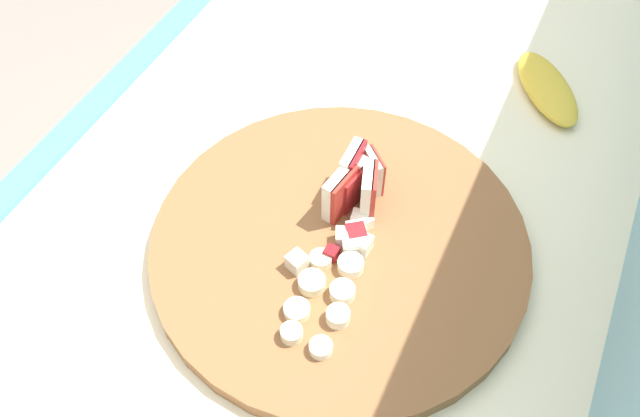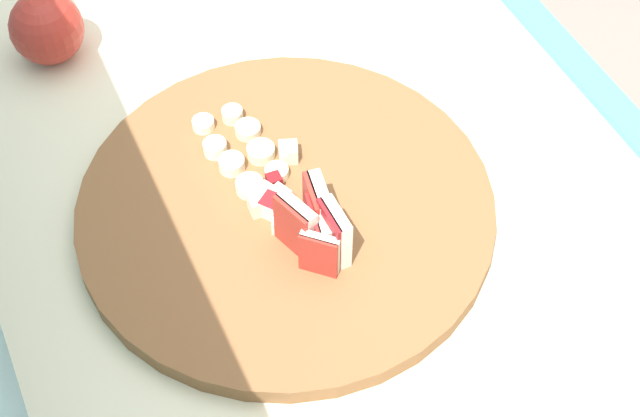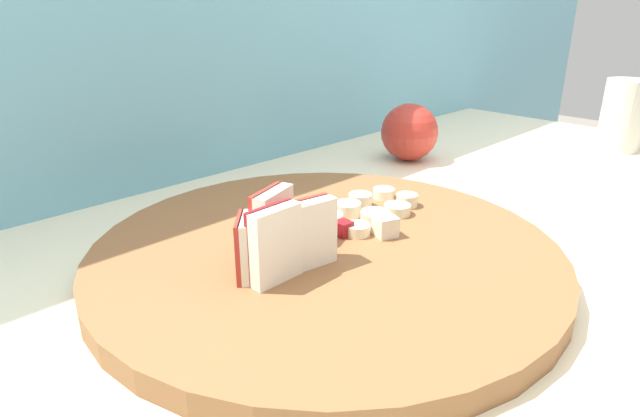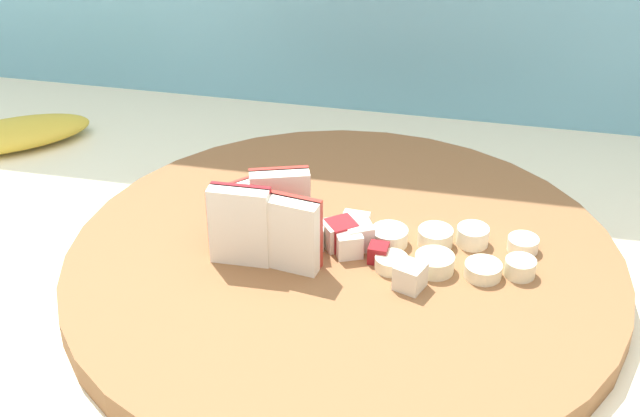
{
  "view_description": "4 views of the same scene",
  "coord_description": "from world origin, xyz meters",
  "px_view_note": "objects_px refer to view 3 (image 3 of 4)",
  "views": [
    {
      "loc": [
        0.35,
        0.22,
        1.49
      ],
      "look_at": [
        -0.05,
        0.03,
        0.92
      ],
      "focal_mm": 38.15,
      "sensor_mm": 36.0,
      "label": 1
    },
    {
      "loc": [
        -0.61,
        0.28,
        1.64
      ],
      "look_at": [
        -0.09,
        0.04,
        0.91
      ],
      "focal_mm": 54.36,
      "sensor_mm": 36.0,
      "label": 2
    },
    {
      "loc": [
        -0.36,
        -0.25,
        1.09
      ],
      "look_at": [
        -0.04,
        0.08,
        0.91
      ],
      "focal_mm": 30.04,
      "sensor_mm": 36.0,
      "label": 3
    },
    {
      "loc": [
        0.05,
        -0.5,
        1.28
      ],
      "look_at": [
        -0.08,
        0.1,
        0.9
      ],
      "focal_mm": 51.83,
      "sensor_mm": 36.0,
      "label": 4
    }
  ],
  "objects_px": {
    "cutting_board": "(325,254)",
    "small_jar": "(623,116)",
    "whole_apple": "(409,132)",
    "apple_dice_pile": "(317,231)",
    "apple_wedge_fan": "(280,237)",
    "banana_slice_rows": "(367,210)"
  },
  "relations": [
    {
      "from": "apple_wedge_fan",
      "to": "apple_dice_pile",
      "type": "distance_m",
      "value": 0.06
    },
    {
      "from": "apple_wedge_fan",
      "to": "small_jar",
      "type": "distance_m",
      "value": 0.67
    },
    {
      "from": "cutting_board",
      "to": "small_jar",
      "type": "distance_m",
      "value": 0.61
    },
    {
      "from": "whole_apple",
      "to": "cutting_board",
      "type": "bearing_deg",
      "value": -155.41
    },
    {
      "from": "cutting_board",
      "to": "small_jar",
      "type": "xyz_separation_m",
      "value": [
        0.61,
        -0.05,
        0.04
      ]
    },
    {
      "from": "apple_wedge_fan",
      "to": "small_jar",
      "type": "height_order",
      "value": "small_jar"
    },
    {
      "from": "apple_dice_pile",
      "to": "whole_apple",
      "type": "relative_size",
      "value": 1.19
    },
    {
      "from": "apple_dice_pile",
      "to": "banana_slice_rows",
      "type": "height_order",
      "value": "apple_dice_pile"
    },
    {
      "from": "apple_wedge_fan",
      "to": "banana_slice_rows",
      "type": "xyz_separation_m",
      "value": [
        0.14,
        0.02,
        -0.02
      ]
    },
    {
      "from": "apple_wedge_fan",
      "to": "apple_dice_pile",
      "type": "xyz_separation_m",
      "value": [
        0.06,
        0.02,
        -0.02
      ]
    },
    {
      "from": "banana_slice_rows",
      "to": "apple_wedge_fan",
      "type": "bearing_deg",
      "value": -170.24
    },
    {
      "from": "cutting_board",
      "to": "apple_wedge_fan",
      "type": "distance_m",
      "value": 0.07
    },
    {
      "from": "whole_apple",
      "to": "small_jar",
      "type": "bearing_deg",
      "value": -35.63
    },
    {
      "from": "apple_wedge_fan",
      "to": "whole_apple",
      "type": "height_order",
      "value": "whole_apple"
    },
    {
      "from": "apple_dice_pile",
      "to": "banana_slice_rows",
      "type": "relative_size",
      "value": 0.8
    },
    {
      "from": "apple_dice_pile",
      "to": "small_jar",
      "type": "xyz_separation_m",
      "value": [
        0.61,
        -0.06,
        0.02
      ]
    },
    {
      "from": "banana_slice_rows",
      "to": "small_jar",
      "type": "relative_size",
      "value": 1.14
    },
    {
      "from": "apple_dice_pile",
      "to": "small_jar",
      "type": "distance_m",
      "value": 0.61
    },
    {
      "from": "small_jar",
      "to": "whole_apple",
      "type": "relative_size",
      "value": 1.32
    },
    {
      "from": "banana_slice_rows",
      "to": "whole_apple",
      "type": "xyz_separation_m",
      "value": [
        0.25,
        0.13,
        0.02
      ]
    },
    {
      "from": "cutting_board",
      "to": "small_jar",
      "type": "height_order",
      "value": "small_jar"
    },
    {
      "from": "banana_slice_rows",
      "to": "whole_apple",
      "type": "bearing_deg",
      "value": 28.04
    }
  ]
}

